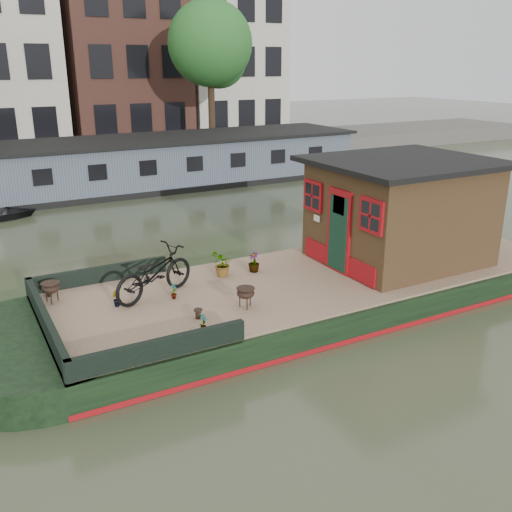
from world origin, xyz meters
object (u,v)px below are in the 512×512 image
bicycle (154,273)px  brazier_front (246,298)px  cabin (400,210)px  potted_plant_a (174,291)px  brazier_rear (51,292)px

bicycle → brazier_front: bearing=-157.6°
cabin → potted_plant_a: bearing=177.1°
cabin → brazier_rear: cabin is taller
brazier_front → brazier_rear: bearing=147.4°
potted_plant_a → brazier_rear: size_ratio=0.85×
bicycle → brazier_front: size_ratio=4.69×
brazier_front → brazier_rear: 3.86m
bicycle → brazier_front: bicycle is taller
brazier_rear → cabin: bearing=-9.3°
cabin → brazier_front: bearing=-170.1°
potted_plant_a → brazier_front: (1.07, -1.07, 0.03)m
cabin → bicycle: bearing=174.3°
potted_plant_a → brazier_front: brazier_front is taller
brazier_front → potted_plant_a: bearing=134.8°
bicycle → potted_plant_a: bearing=-158.8°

